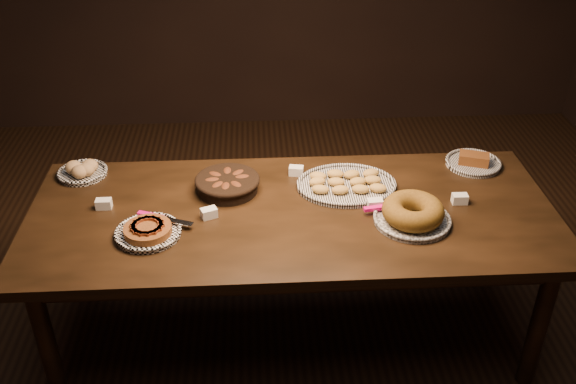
{
  "coord_description": "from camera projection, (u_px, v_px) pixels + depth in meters",
  "views": [
    {
      "loc": [
        -0.16,
        -2.42,
        2.37
      ],
      "look_at": [
        -0.02,
        0.05,
        0.82
      ],
      "focal_mm": 40.0,
      "sensor_mm": 36.0,
      "label": 1
    }
  ],
  "objects": [
    {
      "name": "madeleine_platter",
      "position": [
        346.0,
        184.0,
        3.08
      ],
      "size": [
        0.48,
        0.39,
        0.05
      ],
      "rotation": [
        0.0,
        0.0,
        -0.21
      ],
      "color": "black",
      "rests_on": "buffet_table"
    },
    {
      "name": "buffet_table",
      "position": [
        292.0,
        224.0,
        2.95
      ],
      "size": [
        2.4,
        1.0,
        0.75
      ],
      "color": "black",
      "rests_on": "ground"
    },
    {
      "name": "loaf_plate",
      "position": [
        473.0,
        162.0,
        3.26
      ],
      "size": [
        0.28,
        0.28,
        0.06
      ],
      "rotation": [
        0.0,
        0.0,
        -0.33
      ],
      "color": "black",
      "rests_on": "buffet_table"
    },
    {
      "name": "bread_roll_plate",
      "position": [
        82.0,
        170.0,
        3.16
      ],
      "size": [
        0.25,
        0.25,
        0.08
      ],
      "rotation": [
        0.0,
        0.0,
        0.36
      ],
      "color": "white",
      "rests_on": "buffet_table"
    },
    {
      "name": "apple_tart_plate",
      "position": [
        148.0,
        231.0,
        2.74
      ],
      "size": [
        0.34,
        0.29,
        0.06
      ],
      "rotation": [
        0.0,
        0.0,
        0.4
      ],
      "color": "white",
      "rests_on": "buffet_table"
    },
    {
      "name": "ground",
      "position": [
        292.0,
        331.0,
        3.31
      ],
      "size": [
        5.0,
        5.0,
        0.0
      ],
      "primitive_type": "plane",
      "color": "black",
      "rests_on": "ground"
    },
    {
      "name": "croissant_basket",
      "position": [
        227.0,
        183.0,
        3.04
      ],
      "size": [
        0.34,
        0.34,
        0.08
      ],
      "rotation": [
        0.0,
        0.0,
        0.23
      ],
      "color": "black",
      "rests_on": "buffet_table"
    },
    {
      "name": "tent_cards",
      "position": [
        290.0,
        198.0,
        2.97
      ],
      "size": [
        1.7,
        0.42,
        0.04
      ],
      "color": "white",
      "rests_on": "buffet_table"
    },
    {
      "name": "bundt_cake_plate",
      "position": [
        413.0,
        213.0,
        2.81
      ],
      "size": [
        0.38,
        0.34,
        0.11
      ],
      "rotation": [
        0.0,
        0.0,
        0.23
      ],
      "color": "black",
      "rests_on": "buffet_table"
    }
  ]
}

